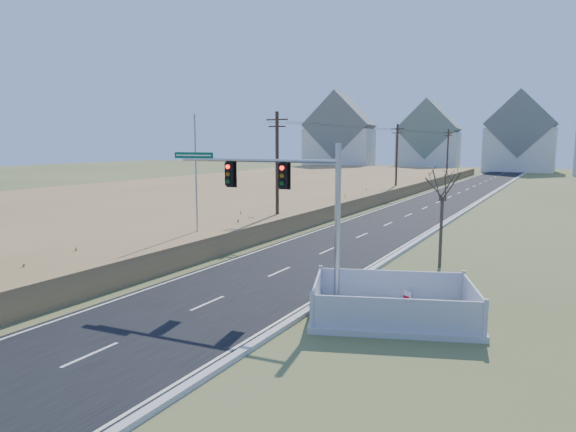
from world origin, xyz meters
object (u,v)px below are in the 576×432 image
object	(u,v)px
flagpole	(196,198)
bare_tree	(443,183)
traffic_signal_mast	(297,202)
open_sign	(407,298)
fence_enclosure	(393,312)

from	to	relation	value
flagpole	bare_tree	size ratio (longest dim) A/B	1.47
traffic_signal_mast	bare_tree	size ratio (longest dim) A/B	1.47
traffic_signal_mast	open_sign	size ratio (longest dim) A/B	14.74
traffic_signal_mast	flagpole	world-z (taller)	flagpole
traffic_signal_mast	open_sign	bearing A→B (deg)	7.75
traffic_signal_mast	fence_enclosure	xyz separation A→B (m)	(4.63, -0.87, -3.88)
traffic_signal_mast	flagpole	distance (m)	10.97
open_sign	bare_tree	size ratio (longest dim) A/B	0.10
fence_enclosure	open_sign	size ratio (longest dim) A/B	12.79
flagpole	traffic_signal_mast	bearing A→B (deg)	-27.89
flagpole	open_sign	bearing A→B (deg)	-15.82
traffic_signal_mast	flagpole	bearing A→B (deg)	146.81
open_sign	fence_enclosure	bearing A→B (deg)	-58.58
open_sign	flagpole	bearing A→B (deg)	-164.85
open_sign	flagpole	distance (m)	15.16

